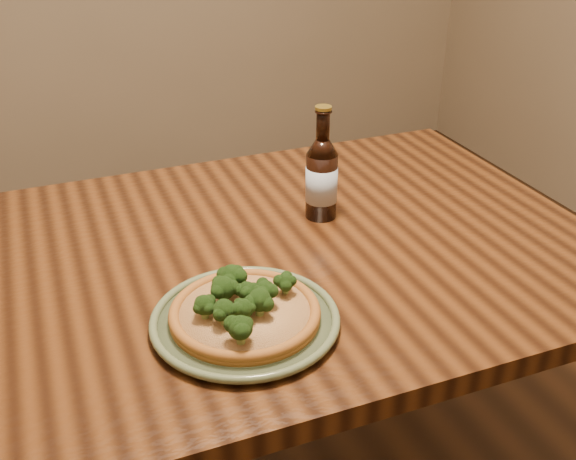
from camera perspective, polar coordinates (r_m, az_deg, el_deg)
name	(u,v)px	position (r m, az deg, el deg)	size (l,w,h in m)	color
table	(192,304)	(1.31, -8.11, -6.23)	(1.60, 0.90, 0.75)	#4B2710
plate	(245,320)	(1.08, -3.65, -7.60)	(0.30, 0.30, 0.02)	#5C6A49
pizza	(244,310)	(1.07, -3.74, -6.81)	(0.24, 0.24, 0.07)	#A16124
beer_bottle	(322,177)	(1.37, 2.86, 4.47)	(0.07, 0.07, 0.24)	black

